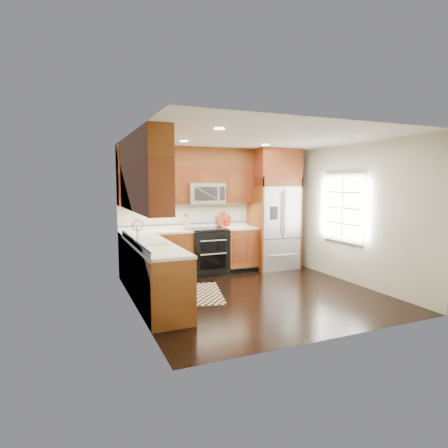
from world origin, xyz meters
name	(u,v)px	position (x,y,z in m)	size (l,w,h in m)	color
ground	(256,294)	(0.00, 0.00, 0.00)	(4.00, 4.00, 0.00)	black
wall_back	(213,210)	(0.00, 2.00, 1.30)	(4.00, 0.02, 2.60)	silver
wall_left	(135,223)	(-2.00, 0.00, 1.30)	(0.02, 4.00, 2.60)	silver
wall_right	(351,214)	(2.00, 0.00, 1.30)	(0.02, 4.00, 2.60)	silver
window	(343,208)	(1.98, 0.20, 1.40)	(0.04, 1.10, 1.30)	white
base_cabinets	(171,263)	(-1.23, 0.90, 0.45)	(2.85, 3.00, 0.90)	brown
countertop	(177,236)	(-1.09, 1.01, 0.92)	(2.86, 3.01, 0.04)	white
upper_cabinets	(171,175)	(-1.15, 1.09, 2.02)	(2.85, 3.00, 1.15)	brown
range	(208,251)	(-0.25, 1.67, 0.47)	(0.76, 0.67, 0.95)	black
microwave	(205,193)	(-0.25, 1.80, 1.66)	(0.76, 0.40, 0.42)	#B2B2B7
refrigerator	(274,209)	(1.30, 1.63, 1.30)	(0.98, 0.75, 2.60)	#B2B2B7
sink_faucet	(150,240)	(-1.73, 0.23, 0.99)	(0.54, 0.44, 0.37)	#B2B2B7
rug	(198,294)	(-0.92, 0.38, 0.01)	(0.80, 1.33, 0.01)	black
knife_block	(186,223)	(-0.69, 1.72, 1.07)	(0.15, 0.18, 0.31)	tan
utensil_crock	(226,221)	(0.27, 1.89, 1.06)	(0.15, 0.15, 0.34)	maroon
cutting_board	(224,226)	(0.22, 1.91, 0.95)	(0.32, 0.32, 0.02)	brown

